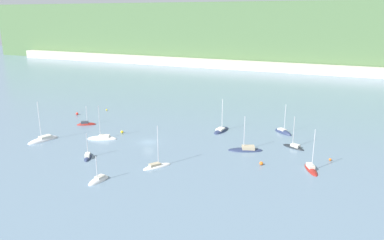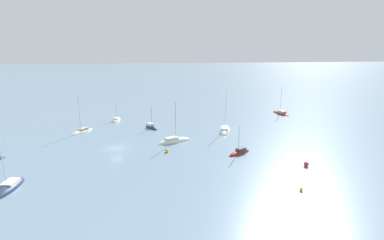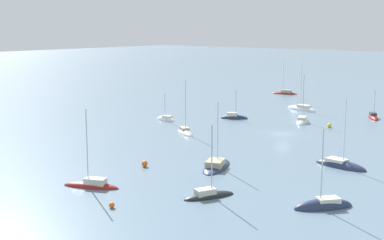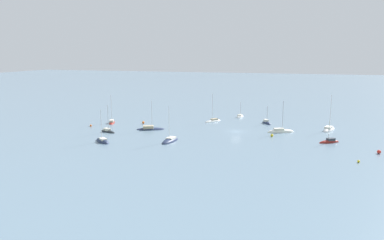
{
  "view_description": "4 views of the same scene",
  "coord_description": "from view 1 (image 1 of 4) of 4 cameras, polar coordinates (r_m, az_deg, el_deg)",
  "views": [
    {
      "loc": [
        47.49,
        -79.44,
        32.06
      ],
      "look_at": [
        5.21,
        16.41,
        2.35
      ],
      "focal_mm": 35.0,
      "sensor_mm": 36.0,
      "label": 1
    },
    {
      "loc": [
        -8.53,
        61.77,
        21.41
      ],
      "look_at": [
        -17.34,
        -9.0,
        3.41
      ],
      "focal_mm": 28.0,
      "sensor_mm": 36.0,
      "label": 2
    },
    {
      "loc": [
        79.47,
        44.85,
        18.37
      ],
      "look_at": [
        16.61,
        -6.51,
        3.97
      ],
      "focal_mm": 50.0,
      "sensor_mm": 36.0,
      "label": 3
    },
    {
      "loc": [
        -18.24,
        104.95,
        22.83
      ],
      "look_at": [
        11.73,
        5.12,
        3.68
      ],
      "focal_mm": 35.0,
      "sensor_mm": 36.0,
      "label": 4
    }
  ],
  "objects": [
    {
      "name": "ground_plane",
      "position": [
        97.95,
        -6.69,
        -3.38
      ],
      "size": [
        600.0,
        600.0,
        0.0
      ],
      "primitive_type": "plane",
      "color": "slate"
    },
    {
      "name": "hillside_ridge",
      "position": [
        268.24,
        13.93,
        12.73
      ],
      "size": [
        437.81,
        86.27,
        39.26
      ],
      "color": "#4C6B42",
      "rests_on": "ground_plane"
    },
    {
      "name": "shore_town_strip",
      "position": [
        224.15,
        11.48,
        7.97
      ],
      "size": [
        372.14,
        6.0,
        5.17
      ],
      "color": "beige",
      "rests_on": "ground_plane"
    },
    {
      "name": "sailboat_0",
      "position": [
        82.33,
        -5.37,
        -7.07
      ],
      "size": [
        5.25,
        6.51,
        9.97
      ],
      "rotation": [
        0.0,
        0.0,
        0.97
      ],
      "color": "white",
      "rests_on": "ground_plane"
    },
    {
      "name": "sailboat_1",
      "position": [
        116.82,
        -15.81,
        -0.65
      ],
      "size": [
        5.67,
        4.45,
        6.44
      ],
      "rotation": [
        0.0,
        0.0,
        0.57
      ],
      "color": "maroon",
      "rests_on": "ground_plane"
    },
    {
      "name": "sailboat_2",
      "position": [
        77.77,
        -14.04,
        -8.97
      ],
      "size": [
        2.56,
        5.34,
        6.25
      ],
      "rotation": [
        0.0,
        0.0,
        4.57
      ],
      "color": "white",
      "rests_on": "ground_plane"
    },
    {
      "name": "sailboat_3",
      "position": [
        102.43,
        -13.51,
        -2.81
      ],
      "size": [
        8.03,
        4.95,
        10.08
      ],
      "rotation": [
        0.0,
        0.0,
        3.54
      ],
      "color": "white",
      "rests_on": "ground_plane"
    },
    {
      "name": "sailboat_5",
      "position": [
        84.4,
        17.67,
        -7.18
      ],
      "size": [
        4.49,
        6.95,
        9.76
      ],
      "rotation": [
        0.0,
        0.0,
        5.14
      ],
      "color": "maroon",
      "rests_on": "ground_plane"
    },
    {
      "name": "sailboat_6",
      "position": [
        92.5,
        8.2,
        -4.52
      ],
      "size": [
        8.92,
        5.89,
        9.17
      ],
      "rotation": [
        0.0,
        0.0,
        3.53
      ],
      "color": "#232D4C",
      "rests_on": "ground_plane"
    },
    {
      "name": "sailboat_7",
      "position": [
        90.29,
        -15.57,
        -5.5
      ],
      "size": [
        3.99,
        5.46,
        6.56
      ],
      "rotation": [
        0.0,
        0.0,
        2.09
      ],
      "color": "#232D4C",
      "rests_on": "ground_plane"
    },
    {
      "name": "sailboat_8",
      "position": [
        96.75,
        15.24,
        -4.02
      ],
      "size": [
        6.22,
        4.22,
        8.49
      ],
      "rotation": [
        0.0,
        0.0,
        2.7
      ],
      "color": "black",
      "rests_on": "ground_plane"
    },
    {
      "name": "sailboat_9",
      "position": [
        106.74,
        4.48,
        -1.65
      ],
      "size": [
        3.45,
        7.7,
        10.02
      ],
      "rotation": [
        0.0,
        0.0,
        1.44
      ],
      "color": "#232D4C",
      "rests_on": "ground_plane"
    },
    {
      "name": "sailboat_10",
      "position": [
        105.99,
        -21.71,
        -2.89
      ],
      "size": [
        4.82,
        8.69,
        11.45
      ],
      "rotation": [
        0.0,
        0.0,
        4.41
      ],
      "color": "silver",
      "rests_on": "ground_plane"
    },
    {
      "name": "sailboat_11",
      "position": [
        107.95,
        13.71,
        -1.87
      ],
      "size": [
        6.24,
        5.52,
        9.22
      ],
      "rotation": [
        0.0,
        0.0,
        5.61
      ],
      "color": "#232D4C",
      "rests_on": "ground_plane"
    },
    {
      "name": "mooring_buoy_0",
      "position": [
        132.32,
        -12.89,
        1.53
      ],
      "size": [
        0.54,
        0.54,
        0.54
      ],
      "color": "yellow",
      "rests_on": "ground_plane"
    },
    {
      "name": "mooring_buoy_1",
      "position": [
        128.95,
        -17.11,
        0.92
      ],
      "size": [
        0.88,
        0.88,
        0.88
      ],
      "color": "red",
      "rests_on": "ground_plane"
    },
    {
      "name": "mooring_buoy_2",
      "position": [
        84.27,
        10.5,
        -6.51
      ],
      "size": [
        0.82,
        0.82,
        0.82
      ],
      "color": "orange",
      "rests_on": "ground_plane"
    },
    {
      "name": "mooring_buoy_3",
      "position": [
        90.76,
        20.32,
        -5.69
      ],
      "size": [
        0.6,
        0.6,
        0.6
      ],
      "color": "orange",
      "rests_on": "ground_plane"
    },
    {
      "name": "mooring_buoy_4",
      "position": [
        106.23,
        -10.62,
        -1.8
      ],
      "size": [
        0.76,
        0.76,
        0.76
      ],
      "color": "yellow",
      "rests_on": "ground_plane"
    }
  ]
}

